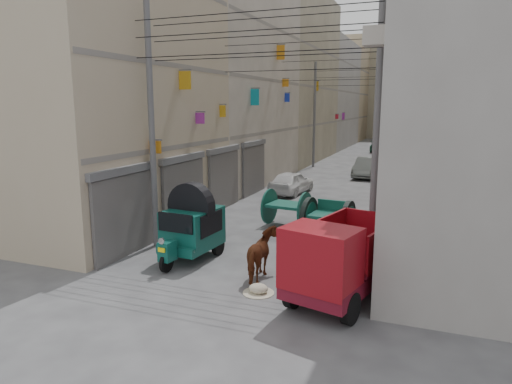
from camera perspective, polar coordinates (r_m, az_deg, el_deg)
The scene contains 18 objects.
ground at distance 9.73m, azimuth -14.04°, elevation -18.80°, with size 140.00×140.00×0.00m, color #454547.
building_row_left at distance 43.02m, azimuth 3.58°, elevation 13.03°, with size 8.00×62.00×14.00m.
building_row_right at distance 41.11m, azimuth 25.86°, elevation 12.11°, with size 8.00×62.00×14.00m.
end_cap_building at distance 73.03m, azimuth 17.55°, elevation 11.66°, with size 22.00×10.00×13.00m, color tan.
shutters_left at distance 19.68m, azimuth -6.27°, elevation 1.18°, with size 0.18×14.40×2.88m.
signboards at distance 28.97m, azimuth 11.19°, elevation 7.96°, with size 8.22×40.52×5.67m.
ac_units at distance 14.82m, azimuth 16.50°, elevation 20.78°, with size 0.70×6.55×3.35m.
utility_poles at distance 24.38m, azimuth 9.31°, elevation 8.87°, with size 7.40×22.20×8.00m.
overhead_cables at distance 21.92m, azimuth 8.07°, elevation 15.95°, with size 7.40×22.52×1.12m.
auto_rickshaw at distance 14.37m, azimuth -8.05°, elevation -4.10°, with size 1.64×2.68×1.85m.
tonga_cart at distance 16.23m, azimuth 8.99°, elevation -3.44°, with size 1.75×3.53×1.54m.
mini_truck at distance 11.24m, azimuth 10.07°, elevation -8.88°, with size 2.52×4.01×2.09m.
second_cart at distance 18.22m, azimuth 3.87°, elevation -1.88°, with size 1.80×1.63×1.44m.
feed_sack at distance 11.96m, azimuth 0.31°, elevation -11.97°, with size 0.51×0.41×0.25m, color beige.
horse at distance 12.67m, azimuth 0.92°, elevation -7.91°, with size 0.75×1.64×1.39m, color brown.
distant_car_white at distance 24.94m, azimuth 4.46°, elevation 1.22°, with size 1.48×3.67×1.25m, color white.
distant_car_grey at distance 31.52m, azimuth 13.70°, elevation 3.01°, with size 1.39×3.98×1.31m, color #5C625F.
distant_car_green at distance 49.34m, azimuth 15.26°, elevation 5.63°, with size 1.81×4.46×1.30m, color #1B5039.
Camera 1 is at (5.04, -6.84, 4.75)m, focal length 32.00 mm.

